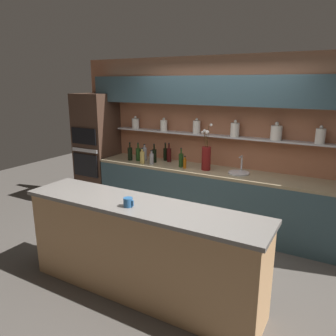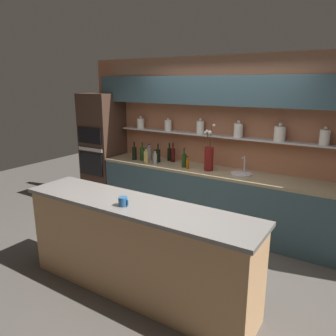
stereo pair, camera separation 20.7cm
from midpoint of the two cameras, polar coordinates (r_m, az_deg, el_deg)
ground_plane at (r=4.30m, az=2.03°, el=-16.11°), size 12.00×12.00×0.00m
back_wall_unit at (r=5.12m, az=11.02°, el=7.09°), size 5.20×0.44×2.60m
back_counter_unit at (r=5.14m, az=8.54°, el=-5.31°), size 3.73×0.62×0.92m
island_counter at (r=3.54m, az=-3.82°, el=-13.83°), size 2.65×0.61×1.02m
oven_tower at (r=6.18m, az=-10.32°, el=3.30°), size 0.65×0.64×2.02m
flower_vase at (r=4.92m, az=8.34°, el=1.88°), size 0.14×0.16×0.70m
sink_fixture at (r=4.84m, az=13.90°, el=-0.84°), size 0.30×0.30×0.25m
bottle_wine_0 at (r=5.40m, az=-0.65°, el=2.20°), size 0.08×0.08×0.31m
bottle_wine_1 at (r=5.54m, az=-3.40°, el=2.48°), size 0.08×0.08×0.31m
bottle_spirit_2 at (r=5.29m, az=-1.14°, el=1.70°), size 0.07×0.07×0.23m
bottle_sauce_3 at (r=5.01m, az=4.62°, el=0.80°), size 0.05×0.05×0.20m
bottle_wine_4 at (r=5.10m, az=3.99°, el=1.37°), size 0.08×0.08×0.30m
bottle_wine_5 at (r=5.59m, az=-4.82°, el=2.58°), size 0.08×0.08×0.31m
bottle_spirit_6 at (r=5.34m, az=-2.76°, el=1.94°), size 0.08×0.08×0.26m
bottle_spirit_7 at (r=5.60m, az=-2.28°, el=2.60°), size 0.07×0.07×0.27m
bottle_sauce_8 at (r=5.70m, az=-2.90°, el=2.31°), size 0.06×0.06×0.16m
bottle_wine_9 at (r=5.52m, az=1.32°, el=2.45°), size 0.07×0.07×0.30m
bottle_wine_10 at (r=5.43m, az=1.95°, el=2.31°), size 0.08×0.08×0.32m
coffee_mug at (r=3.26m, az=-6.02°, el=-5.84°), size 0.11×0.09×0.09m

